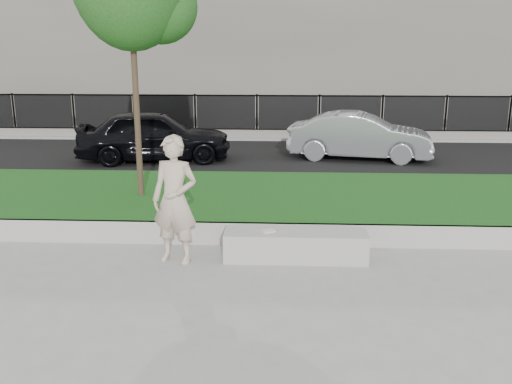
# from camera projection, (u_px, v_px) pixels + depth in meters

# --- Properties ---
(ground) EXTENTS (90.00, 90.00, 0.00)m
(ground) POSITION_uv_depth(u_px,v_px,m) (260.00, 268.00, 8.79)
(ground) COLOR gray
(ground) RESTS_ON ground
(grass_bank) EXTENTS (34.00, 4.00, 0.40)m
(grass_bank) POSITION_uv_depth(u_px,v_px,m) (266.00, 203.00, 11.64)
(grass_bank) COLOR black
(grass_bank) RESTS_ON ground
(grass_kerb) EXTENTS (34.00, 0.08, 0.40)m
(grass_kerb) POSITION_uv_depth(u_px,v_px,m) (262.00, 234.00, 9.74)
(grass_kerb) COLOR #A8A69D
(grass_kerb) RESTS_ON ground
(street) EXTENTS (34.00, 7.00, 0.04)m
(street) POSITION_uv_depth(u_px,v_px,m) (272.00, 159.00, 17.00)
(street) COLOR black
(street) RESTS_ON ground
(far_pavement) EXTENTS (34.00, 3.00, 0.12)m
(far_pavement) POSITION_uv_depth(u_px,v_px,m) (274.00, 134.00, 21.33)
(far_pavement) COLOR gray
(far_pavement) RESTS_ON ground
(iron_fence) EXTENTS (32.00, 0.30, 1.50)m
(iron_fence) POSITION_uv_depth(u_px,v_px,m) (274.00, 125.00, 20.24)
(iron_fence) COLOR slate
(iron_fence) RESTS_ON far_pavement
(building_facade) EXTENTS (34.00, 10.00, 10.00)m
(building_facade) POSITION_uv_depth(u_px,v_px,m) (277.00, 7.00, 26.84)
(building_facade) COLOR #656158
(building_facade) RESTS_ON ground
(stone_bench) EXTENTS (2.27, 0.57, 0.47)m
(stone_bench) POSITION_uv_depth(u_px,v_px,m) (295.00, 246.00, 9.10)
(stone_bench) COLOR #A8A69D
(stone_bench) RESTS_ON ground
(man) EXTENTS (0.83, 0.65, 2.02)m
(man) POSITION_uv_depth(u_px,v_px,m) (175.00, 200.00, 8.84)
(man) COLOR beige
(man) RESTS_ON ground
(book) EXTENTS (0.25, 0.22, 0.02)m
(book) POSITION_uv_depth(u_px,v_px,m) (268.00, 231.00, 9.04)
(book) COLOR silver
(book) RESTS_ON stone_bench
(car_dark) EXTENTS (4.58, 2.41, 1.49)m
(car_dark) POSITION_uv_depth(u_px,v_px,m) (154.00, 135.00, 16.42)
(car_dark) COLOR black
(car_dark) RESTS_ON street
(car_silver) EXTENTS (4.32, 2.12, 1.36)m
(car_silver) POSITION_uv_depth(u_px,v_px,m) (360.00, 136.00, 16.68)
(car_silver) COLOR #A0A3A9
(car_silver) RESTS_ON street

